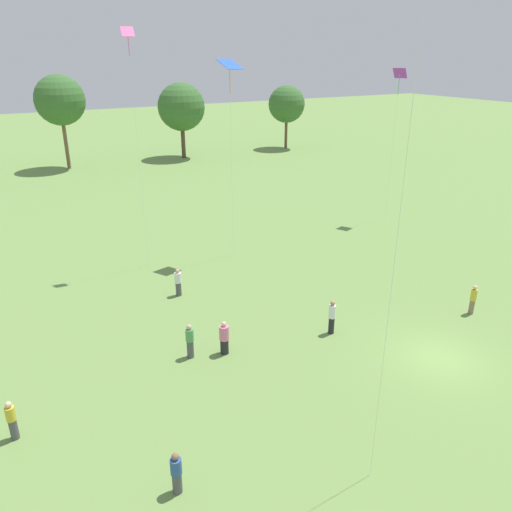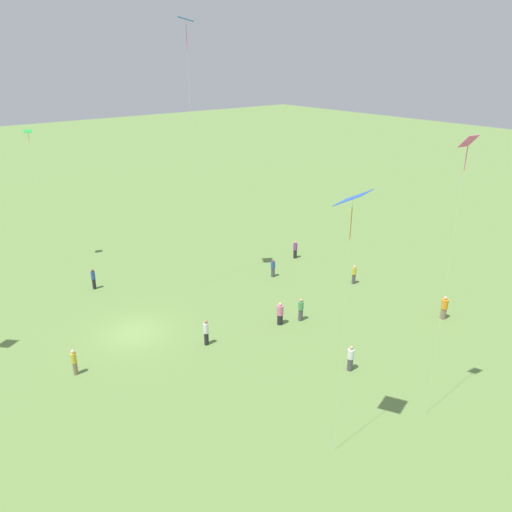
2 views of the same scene
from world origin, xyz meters
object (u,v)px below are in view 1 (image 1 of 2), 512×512
(person_5, at_px, (12,420))
(person_2, at_px, (473,299))
(kite_1, at_px, (129,51))
(person_0, at_px, (176,473))
(person_4, at_px, (178,282))
(person_1, at_px, (224,338))
(person_6, at_px, (190,341))
(person_3, at_px, (332,317))
(kite_3, at_px, (399,79))
(kite_5, at_px, (230,69))

(person_5, bearing_deg, person_2, 80.85)
(person_2, xyz_separation_m, kite_1, (-13.37, 15.21, 12.56))
(person_0, xyz_separation_m, person_4, (5.26, 13.41, 0.04))
(person_0, xyz_separation_m, person_1, (4.92, 6.55, 0.04))
(person_4, distance_m, person_6, 6.63)
(person_4, xyz_separation_m, person_5, (-9.64, -8.12, -0.01))
(person_1, bearing_deg, person_3, 31.51)
(person_2, bearing_deg, kite_3, 135.14)
(person_2, relative_size, kite_5, 0.13)
(kite_3, bearing_deg, person_0, 142.52)
(person_5, bearing_deg, person_3, 86.53)
(person_0, xyz_separation_m, person_6, (3.38, 7.05, 0.07))
(person_2, height_order, kite_5, kite_5)
(person_1, height_order, kite_1, kite_1)
(kite_3, bearing_deg, kite_1, 106.80)
(person_0, xyz_separation_m, kite_5, (10.91, 17.41, 11.57))
(person_6, distance_m, kite_5, 17.20)
(kite_3, height_order, kite_5, kite_5)
(kite_3, relative_size, kite_5, 0.94)
(person_0, bearing_deg, kite_3, 163.48)
(person_5, bearing_deg, person_0, 35.20)
(person_6, bearing_deg, person_1, 0.38)
(person_3, relative_size, kite_5, 0.14)
(person_5, relative_size, kite_5, 0.13)
(person_2, xyz_separation_m, kite_5, (-7.55, 13.99, 11.50))
(person_3, distance_m, kite_1, 18.88)
(kite_1, distance_m, kite_3, 21.15)
(person_6, height_order, kite_3, kite_3)
(kite_3, bearing_deg, person_3, 146.78)
(person_6, height_order, kite_1, kite_1)
(person_1, distance_m, person_3, 5.66)
(person_2, relative_size, kite_3, 0.14)
(person_1, relative_size, person_6, 0.99)
(person_6, bearing_deg, person_5, -148.75)
(person_6, bearing_deg, kite_1, 100.02)
(person_1, distance_m, kite_3, 26.52)
(person_3, bearing_deg, kite_3, 135.09)
(person_3, height_order, person_4, person_3)
(person_1, bearing_deg, person_0, -85.08)
(kite_5, bearing_deg, person_0, -94.16)
(person_2, relative_size, person_6, 0.98)
(person_3, xyz_separation_m, person_5, (-14.87, -0.26, -0.10))
(person_3, bearing_deg, kite_1, -151.89)
(person_5, height_order, person_6, person_6)
(kite_5, bearing_deg, person_4, -116.79)
(kite_1, xyz_separation_m, kite_3, (21.06, -0.21, -2.00))
(person_0, bearing_deg, person_2, 138.80)
(kite_3, bearing_deg, person_5, 130.64)
(person_0, bearing_deg, kite_1, -156.95)
(person_5, height_order, kite_5, kite_5)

